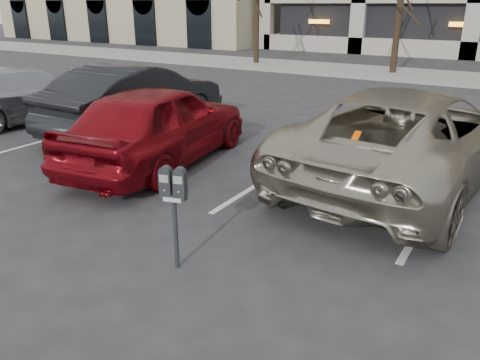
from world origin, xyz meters
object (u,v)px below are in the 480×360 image
parking_meter (174,193)px  car_dark (136,98)px  suv_silver (407,136)px  car_red (159,124)px  car_silver (28,94)px

parking_meter → car_dark: car_dark is taller
suv_silver → car_red: (-4.35, -1.44, -0.04)m
suv_silver → car_dark: size_ratio=1.26×
suv_silver → car_silver: (-9.76, -0.50, -0.12)m
car_dark → car_silver: bearing=10.7°
suv_silver → parking_meter: bearing=75.7°
suv_silver → car_silver: 9.78m
suv_silver → car_red: size_ratio=1.34×
car_silver → car_red: bearing=-179.1°
parking_meter → car_red: 4.04m
car_red → suv_silver: bearing=-169.7°
car_dark → car_silver: size_ratio=1.01×
suv_silver → car_dark: suv_silver is taller
car_red → car_silver: (-5.41, 0.94, -0.08)m
parking_meter → car_dark: size_ratio=0.25×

